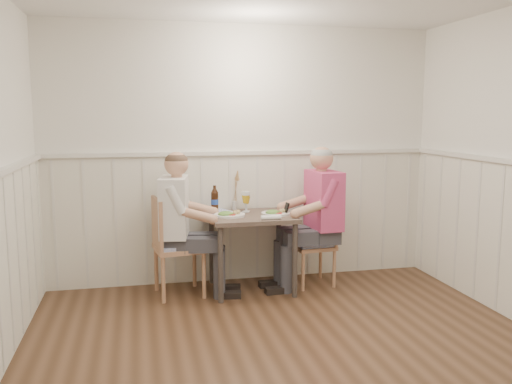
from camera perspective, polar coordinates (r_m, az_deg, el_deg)
The scene contains 16 objects.
ground_plane at distance 3.77m, azimuth 5.67°, elevation -18.89°, with size 4.50×4.50×0.00m, color #452C1B.
room_shell at distance 3.36m, azimuth 6.04°, elevation 4.83°, with size 4.04×4.54×2.60m.
wainscot at distance 4.14m, azimuth 2.84°, elevation -6.12°, with size 4.00×4.49×1.34m.
dining_table at distance 5.24m, azimuth -0.47°, elevation -3.59°, with size 0.80×0.70×0.75m.
chair_right at distance 5.51m, azimuth 6.45°, elevation -5.14°, with size 0.42×0.42×0.82m.
chair_left at distance 5.18m, azimuth -8.75°, elevation -5.31°, with size 0.50×0.50×0.94m.
man_in_pink at distance 5.41m, azimuth 6.67°, elevation -3.74°, with size 0.68×0.47×1.43m.
diner_cream at distance 5.15m, azimuth -8.08°, elevation -4.54°, with size 0.69×0.49×1.39m.
plate_man at distance 5.24m, azimuth 2.03°, elevation -2.13°, with size 0.28×0.28×0.07m.
plate_diner at distance 5.15m, azimuth -2.93°, elevation -2.31°, with size 0.30×0.30×0.07m.
beer_glass_a at distance 5.38m, azimuth -0.99°, elevation -0.81°, with size 0.07×0.07×0.18m.
beer_glass_b at distance 5.34m, azimuth -1.09°, elevation -0.67°, with size 0.08×0.08×0.20m.
beer_bottle at distance 5.37m, azimuth -4.37°, elevation -0.86°, with size 0.07×0.07×0.27m.
rolled_napkin at distance 4.98m, azimuth 1.59°, elevation -2.70°, with size 0.19×0.04×0.04m.
grass_vase at distance 5.47m, azimuth -2.27°, elevation 0.07°, with size 0.05×0.05×0.42m.
gingham_mat at distance 5.38m, azimuth -4.39°, elevation -2.09°, with size 0.39×0.36×0.01m.
Camera 1 is at (-1.06, -3.18, 1.72)m, focal length 38.00 mm.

